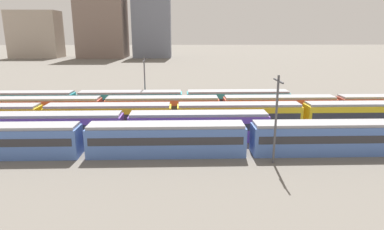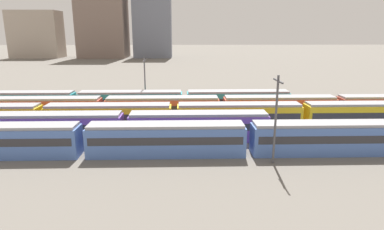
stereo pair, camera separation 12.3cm
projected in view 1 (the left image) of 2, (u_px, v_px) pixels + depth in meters
name	position (u px, v px, depth m)	size (l,w,h in m)	color
train_track_0	(167.00, 139.00, 37.44)	(93.60, 3.06, 3.75)	#4C70BC
train_track_1	(52.00, 127.00, 42.04)	(55.80, 3.06, 3.75)	#6B429E
train_track_2	(302.00, 115.00, 48.08)	(112.50, 3.06, 3.75)	yellow
train_track_3	(163.00, 108.00, 52.50)	(93.60, 3.06, 3.75)	#BC4C38
train_track_4	(131.00, 101.00, 57.36)	(55.80, 3.06, 3.75)	teal
catenary_pole_0	(276.00, 115.00, 34.20)	(0.24, 3.20, 9.58)	#4C4C51
catenary_pole_1	(145.00, 80.00, 59.45)	(0.24, 3.20, 9.33)	#4C4C51
distant_building_0	(36.00, 34.00, 173.29)	(25.34, 14.09, 24.32)	#A89989
distant_building_1	(101.00, 10.00, 171.26)	(24.49, 20.39, 48.92)	#7A665B
distant_building_2	(152.00, 20.00, 173.29)	(19.93, 14.54, 38.82)	slate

